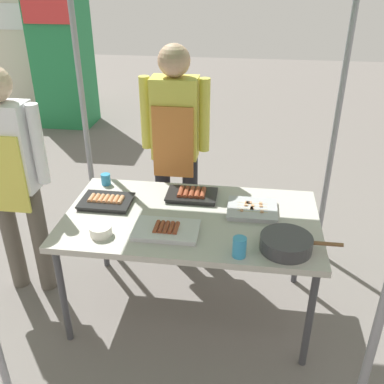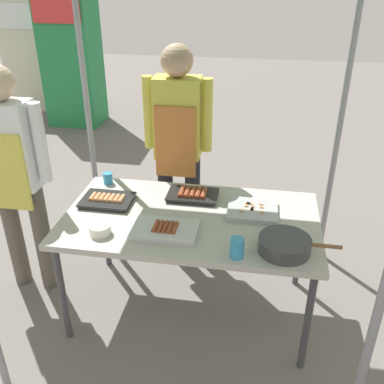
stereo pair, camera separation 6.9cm
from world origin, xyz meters
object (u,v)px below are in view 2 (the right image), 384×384
(tray_pork_links, at_px, (165,230))
(tray_grilled_sausages, at_px, (107,200))
(condiment_bowl, at_px, (100,229))
(drink_cup_near_edge, at_px, (108,178))
(tray_meat_skewers, at_px, (252,210))
(tray_spring_rolls, at_px, (193,195))
(drink_cup_by_wok, at_px, (237,248))
(cooking_wok, at_px, (285,244))
(vendor_woman, at_px, (178,137))
(neighbor_stall_left, at_px, (71,53))
(neighbor_stall_right, at_px, (40,49))
(stall_table, at_px, (191,224))
(customer_nearby, at_px, (13,166))

(tray_pork_links, bearing_deg, tray_grilled_sausages, 148.03)
(condiment_bowl, distance_m, drink_cup_near_edge, 0.66)
(tray_meat_skewers, height_order, drink_cup_near_edge, drink_cup_near_edge)
(tray_spring_rolls, distance_m, drink_cup_by_wok, 0.71)
(cooking_wok, bearing_deg, vendor_woman, 128.69)
(neighbor_stall_left, bearing_deg, drink_cup_near_edge, -63.25)
(tray_meat_skewers, distance_m, tray_spring_rolls, 0.43)
(tray_meat_skewers, bearing_deg, drink_cup_by_wok, -97.46)
(neighbor_stall_right, bearing_deg, stall_table, -54.14)
(stall_table, xyz_separation_m, drink_cup_by_wok, (0.32, -0.37, 0.11))
(tray_spring_rolls, bearing_deg, stall_table, -83.36)
(drink_cup_near_edge, xyz_separation_m, neighbor_stall_right, (-2.55, 4.08, 0.12))
(cooking_wok, relative_size, condiment_bowl, 3.48)
(stall_table, height_order, cooking_wok, cooking_wok)
(neighbor_stall_left, bearing_deg, tray_spring_rolls, -56.07)
(stall_table, height_order, condiment_bowl, condiment_bowl)
(tray_meat_skewers, xyz_separation_m, vendor_woman, (-0.60, 0.59, 0.24))
(neighbor_stall_right, bearing_deg, drink_cup_by_wok, -53.78)
(tray_meat_skewers, distance_m, neighbor_stall_left, 4.50)
(tray_grilled_sausages, height_order, condiment_bowl, condiment_bowl)
(cooking_wok, distance_m, customer_nearby, 1.82)
(cooking_wok, bearing_deg, tray_grilled_sausages, 162.49)
(tray_grilled_sausages, bearing_deg, cooking_wok, -17.51)
(drink_cup_near_edge, bearing_deg, neighbor_stall_left, 116.75)
(tray_grilled_sausages, height_order, cooking_wok, cooking_wok)
(drink_cup_by_wok, xyz_separation_m, neighbor_stall_right, (-3.53, 4.82, 0.10))
(cooking_wok, xyz_separation_m, neighbor_stall_right, (-3.79, 4.72, 0.12))
(neighbor_stall_left, bearing_deg, vendor_woman, -54.48)
(tray_spring_rolls, distance_m, customer_nearby, 1.21)
(stall_table, distance_m, neighbor_stall_left, 4.38)
(tray_grilled_sausages, bearing_deg, neighbor_stall_right, 121.16)
(vendor_woman, xyz_separation_m, neighbor_stall_left, (-2.13, 2.98, 0.02))
(tray_meat_skewers, relative_size, tray_pork_links, 0.82)
(vendor_woman, relative_size, neighbor_stall_left, 0.83)
(cooking_wok, bearing_deg, customer_nearby, 168.65)
(tray_meat_skewers, bearing_deg, drink_cup_near_edge, 166.68)
(customer_nearby, bearing_deg, tray_pork_links, -14.44)
(tray_pork_links, bearing_deg, vendor_woman, 96.11)
(tray_pork_links, bearing_deg, neighbor_stall_right, 123.67)
(neighbor_stall_left, bearing_deg, neighbor_stall_right, 138.99)
(condiment_bowl, bearing_deg, customer_nearby, 153.38)
(cooking_wok, relative_size, drink_cup_near_edge, 5.63)
(stall_table, bearing_deg, neighbor_stall_right, 125.86)
(stall_table, xyz_separation_m, tray_spring_rolls, (-0.03, 0.25, 0.07))
(neighbor_stall_left, distance_m, neighbor_stall_right, 1.16)
(tray_meat_skewers, bearing_deg, tray_pork_links, -147.75)
(condiment_bowl, relative_size, neighbor_stall_right, 0.07)
(drink_cup_near_edge, relative_size, neighbor_stall_right, 0.04)
(tray_grilled_sausages, relative_size, customer_nearby, 0.20)
(tray_pork_links, bearing_deg, condiment_bowl, -168.51)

